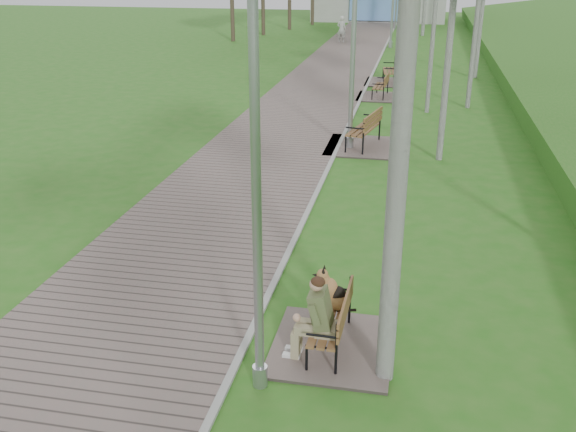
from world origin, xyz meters
name	(u,v)px	position (x,y,z in m)	size (l,w,h in m)	color
walkway	(314,94)	(-1.75, 21.50, 0.02)	(3.50, 67.00, 0.04)	#6E6059
kerb	(362,96)	(0.00, 21.50, 0.03)	(0.10, 67.00, 0.05)	#999993
bench_main	(326,324)	(1.03, 5.39, 0.37)	(1.54, 1.71, 1.34)	#6E6059
bench_second	(363,139)	(0.64, 14.92, 0.23)	(1.96, 2.18, 1.21)	#6E6059
bench_third	(380,92)	(0.64, 21.47, 0.19)	(1.66, 1.85, 1.02)	#6E6059
bench_far	(389,77)	(0.80, 24.40, 0.22)	(1.91, 2.13, 1.18)	#6E6059
lamp_post_near	(257,218)	(0.39, 4.47, 2.16)	(0.18, 0.18, 4.62)	#999CA1
lamp_post_second	(353,52)	(0.30, 14.72, 2.49)	(0.21, 0.21, 5.33)	#999CA1
pedestrian_near	(342,29)	(-2.63, 36.56, 0.75)	(0.55, 0.36, 1.51)	silver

